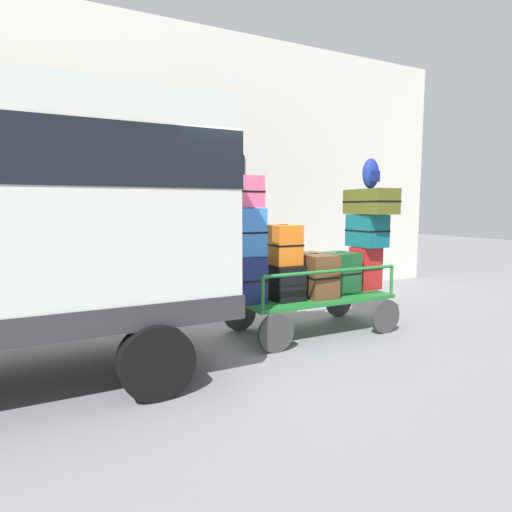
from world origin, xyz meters
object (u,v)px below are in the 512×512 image
at_px(suitcase_center_bottom, 314,275).
at_px(suitcase_midright_bottom, 340,272).
at_px(suitcase_left_top, 247,192).
at_px(backpack, 371,174).
at_px(luggage_cart, 312,303).
at_px(suitcase_midleft_bottom, 281,281).
at_px(suitcase_left_middle, 250,232).
at_px(suitcase_right_top, 371,202).
at_px(suitcase_right_middle, 367,231).
at_px(suitcase_right_bottom, 366,268).
at_px(suitcase_midleft_middle, 283,245).
at_px(suitcase_left_bottom, 250,280).

xyz_separation_m(suitcase_center_bottom, suitcase_midright_bottom, (0.50, 0.05, -0.01)).
xyz_separation_m(suitcase_left_top, backpack, (2.00, -0.04, 0.29)).
distance_m(suitcase_left_top, suitcase_center_bottom, 1.51).
xyz_separation_m(luggage_cart, suitcase_midleft_bottom, (-0.50, 0.01, 0.35)).
distance_m(suitcase_left_middle, suitcase_right_top, 2.02).
bearing_deg(suitcase_right_middle, suitcase_right_bottom, 90.00).
height_order(luggage_cart, suitcase_left_middle, suitcase_left_middle).
distance_m(suitcase_left_top, suitcase_midleft_bottom, 1.29).
relative_size(suitcase_left_top, suitcase_midleft_bottom, 0.65).
distance_m(luggage_cart, suitcase_right_middle, 1.41).
height_order(suitcase_midleft_bottom, suitcase_midleft_middle, suitcase_midleft_middle).
relative_size(suitcase_left_middle, backpack, 1.40).
height_order(suitcase_left_bottom, suitcase_right_bottom, suitcase_right_bottom).
relative_size(luggage_cart, suitcase_right_top, 2.56).
xyz_separation_m(luggage_cart, suitcase_right_bottom, (0.99, 0.04, 0.43)).
relative_size(suitcase_center_bottom, backpack, 1.69).
xyz_separation_m(suitcase_midleft_middle, suitcase_right_bottom, (1.49, 0.06, -0.42)).
xyz_separation_m(suitcase_right_top, backpack, (0.02, 0.03, 0.41)).
bearing_deg(suitcase_left_bottom, suitcase_midright_bottom, 1.71).
bearing_deg(suitcase_left_bottom, suitcase_right_top, -0.10).
xyz_separation_m(suitcase_left_bottom, suitcase_right_bottom, (1.98, 0.06, 0.02)).
distance_m(suitcase_right_middle, backpack, 0.84).
bearing_deg(suitcase_center_bottom, suitcase_midleft_middle, 178.46).
xyz_separation_m(suitcase_left_middle, suitcase_midright_bottom, (1.49, 0.05, -0.62)).
height_order(suitcase_left_bottom, suitcase_midright_bottom, suitcase_left_bottom).
bearing_deg(suitcase_midright_bottom, backpack, -2.12).
bearing_deg(backpack, suitcase_center_bottom, -178.13).
bearing_deg(suitcase_midright_bottom, suitcase_midleft_middle, -177.78).
height_order(suitcase_center_bottom, suitcase_right_middle, suitcase_right_middle).
height_order(luggage_cart, suitcase_midleft_bottom, suitcase_midleft_bottom).
bearing_deg(suitcase_midleft_middle, suitcase_center_bottom, -1.54).
bearing_deg(suitcase_right_bottom, suitcase_center_bottom, -175.95).
relative_size(suitcase_right_middle, suitcase_right_top, 0.64).
bearing_deg(suitcase_midleft_middle, suitcase_left_middle, -178.33).
bearing_deg(suitcase_midleft_middle, suitcase_right_middle, 1.80).
bearing_deg(backpack, suitcase_left_top, 178.93).
xyz_separation_m(suitcase_center_bottom, suitcase_right_middle, (0.99, 0.06, 0.59)).
bearing_deg(suitcase_midleft_bottom, suitcase_right_middle, 0.61).
bearing_deg(suitcase_left_bottom, suitcase_midleft_bottom, 4.25).
relative_size(suitcase_left_middle, suitcase_right_bottom, 0.96).
distance_m(suitcase_left_bottom, suitcase_midright_bottom, 1.49).
xyz_separation_m(suitcase_left_bottom, backpack, (2.00, 0.03, 1.42)).
height_order(suitcase_midleft_middle, suitcase_right_bottom, suitcase_midleft_middle).
distance_m(suitcase_right_bottom, suitcase_right_top, 0.99).
relative_size(suitcase_left_top, suitcase_right_middle, 0.73).
height_order(suitcase_midleft_middle, backpack, backpack).
xyz_separation_m(suitcase_left_middle, backpack, (2.00, 0.03, 0.80)).
relative_size(suitcase_left_top, suitcase_right_top, 0.47).
bearing_deg(suitcase_left_middle, suitcase_right_bottom, 2.06).
distance_m(luggage_cart, suitcase_center_bottom, 0.41).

